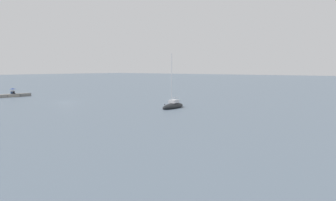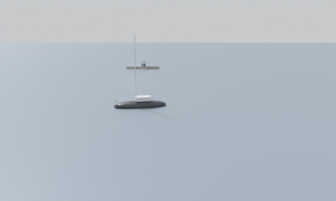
# 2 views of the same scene
# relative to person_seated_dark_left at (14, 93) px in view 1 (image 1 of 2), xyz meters

# --- Properties ---
(ground_plane) EXTENTS (500.00, 500.00, 0.00)m
(ground_plane) POSITION_rel_person_seated_dark_left_xyz_m (0.48, 19.40, -0.93)
(ground_plane) COLOR slate
(seawall_pier) EXTENTS (8.33, 1.56, 0.67)m
(seawall_pier) POSITION_rel_person_seated_dark_left_xyz_m (0.48, 0.01, -0.59)
(seawall_pier) COLOR slate
(seawall_pier) RESTS_ON ground_plane
(person_seated_dark_left) EXTENTS (0.47, 0.65, 0.73)m
(person_seated_dark_left) POSITION_rel_person_seated_dark_left_xyz_m (0.00, 0.00, 0.00)
(person_seated_dark_left) COLOR #1E2333
(person_seated_dark_left) RESTS_ON seawall_pier
(person_seated_blue_right) EXTENTS (0.47, 0.65, 0.73)m
(person_seated_blue_right) POSITION_rel_person_seated_dark_left_xyz_m (0.56, 0.06, 0.00)
(person_seated_blue_right) COLOR #1E2333
(person_seated_blue_right) RESTS_ON seawall_pier
(umbrella_open_navy) EXTENTS (1.42, 1.42, 1.30)m
(umbrella_open_navy) POSITION_rel_person_seated_dark_left_xyz_m (0.27, 0.00, 0.87)
(umbrella_open_navy) COLOR black
(umbrella_open_navy) RESTS_ON seawall_pier
(sailboat_black_mid) EXTENTS (6.68, 3.26, 8.92)m
(sailboat_black_mid) POSITION_rel_person_seated_dark_left_xyz_m (-3.77, 41.26, -0.61)
(sailboat_black_mid) COLOR black
(sailboat_black_mid) RESTS_ON ground_plane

